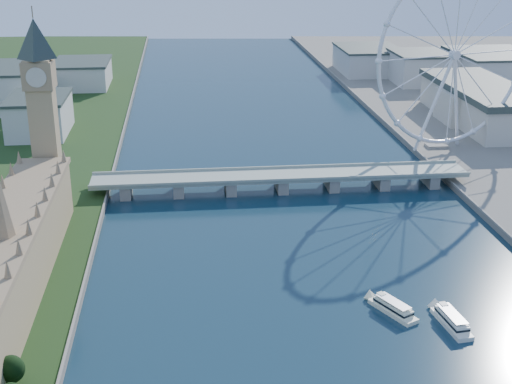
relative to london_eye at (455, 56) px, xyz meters
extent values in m
cube|color=tan|center=(-247.98, -185.08, -50.52)|extent=(24.00, 200.00, 28.00)
cube|color=tan|center=(-247.98, -77.08, -24.52)|extent=(13.00, 13.00, 80.00)
cube|color=#937A59|center=(-247.98, -77.08, 7.48)|extent=(15.00, 15.00, 14.00)
pyramid|color=#2D3833|center=(-247.98, -77.08, 35.48)|extent=(20.02, 20.02, 20.00)
cube|color=gray|center=(-119.98, -55.08, -59.02)|extent=(220.00, 22.00, 2.00)
cube|color=gray|center=(-209.98, -55.08, -63.77)|extent=(6.00, 20.00, 7.50)
cube|color=gray|center=(-179.98, -55.08, -63.77)|extent=(6.00, 20.00, 7.50)
cube|color=gray|center=(-149.98, -55.08, -63.77)|extent=(6.00, 20.00, 7.50)
cube|color=gray|center=(-119.98, -55.08, -63.77)|extent=(6.00, 20.00, 7.50)
cube|color=gray|center=(-89.98, -55.08, -63.77)|extent=(6.00, 20.00, 7.50)
cube|color=gray|center=(-59.98, -55.08, -63.77)|extent=(6.00, 20.00, 7.50)
cube|color=gray|center=(-29.98, -55.08, -63.77)|extent=(6.00, 20.00, 7.50)
torus|color=silver|center=(0.02, -0.08, 0.48)|extent=(113.60, 39.12, 118.60)
cylinder|color=silver|center=(0.02, -0.08, 0.48)|extent=(7.25, 6.61, 6.00)
cube|color=gray|center=(-2.98, 9.92, -63.52)|extent=(14.00, 10.00, 2.00)
cube|color=beige|center=(-279.98, 74.92, -51.52)|extent=(40.00, 60.00, 26.00)
cube|color=beige|center=(-319.98, 164.92, -48.52)|extent=(60.00, 80.00, 32.00)
cube|color=beige|center=(-269.98, 244.92, -53.52)|extent=(50.00, 70.00, 22.00)
cube|color=beige|center=(60.02, 224.92, -50.52)|extent=(60.00, 60.00, 28.00)
cube|color=beige|center=(120.02, 204.92, -49.52)|extent=(70.00, 90.00, 30.00)
cube|color=beige|center=(20.02, 284.92, -52.52)|extent=(60.00, 80.00, 24.00)
camera|label=1|loc=(-176.46, -445.55, 76.58)|focal=50.00mm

